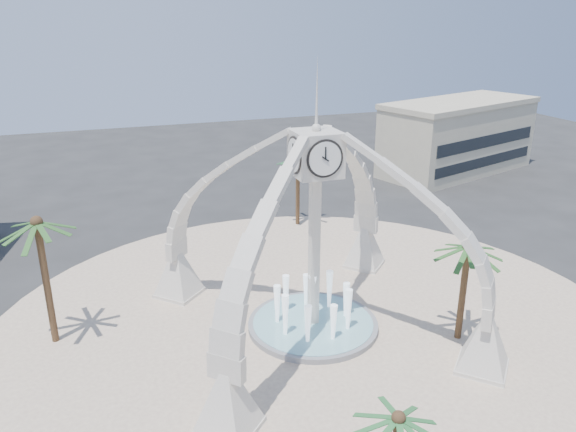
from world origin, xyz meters
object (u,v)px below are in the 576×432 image
object	(u,v)px
palm_south	(398,420)
palm_east	(468,248)
palm_west	(37,224)
palm_north	(298,159)
clock_tower	(315,230)
fountain	(313,324)

from	to	relation	value
palm_south	palm_east	bearing A→B (deg)	44.64
palm_west	palm_north	bearing A→B (deg)	33.51
palm_east	palm_west	distance (m)	24.00
palm_north	palm_south	size ratio (longest dim) A/B	1.27
clock_tower	palm_east	size ratio (longest dim) A/B	2.66
clock_tower	palm_south	distance (m)	14.39
palm_north	palm_west	bearing A→B (deg)	-146.49
palm_east	palm_south	world-z (taller)	palm_east
palm_west	palm_south	size ratio (longest dim) A/B	1.51
palm_west	palm_north	size ratio (longest dim) A/B	1.19
palm_east	clock_tower	bearing A→B (deg)	152.87
fountain	palm_west	size ratio (longest dim) A/B	0.96
fountain	palm_west	bearing A→B (deg)	166.06
fountain	palm_west	xyz separation A→B (m)	(-14.94, 3.71, 7.14)
palm_east	palm_south	bearing A→B (deg)	-135.36
palm_west	palm_east	bearing A→B (deg)	-18.70
palm_west	palm_north	xyz separation A→B (m)	(20.34, 13.46, -1.23)
fountain	palm_east	distance (m)	10.34
palm_west	palm_south	xyz separation A→B (m)	(12.45, -17.78, -2.58)
palm_west	palm_south	bearing A→B (deg)	-55.01
palm_south	fountain	bearing A→B (deg)	79.96
palm_west	fountain	bearing A→B (deg)	-13.94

